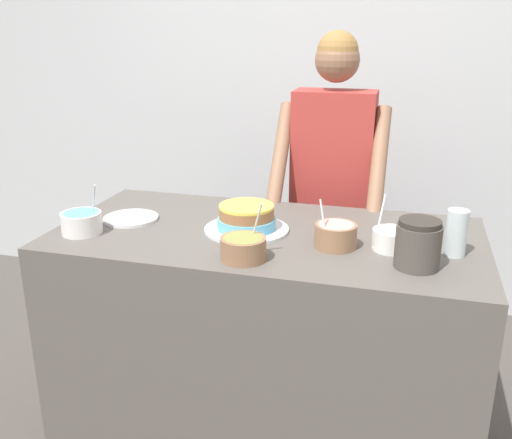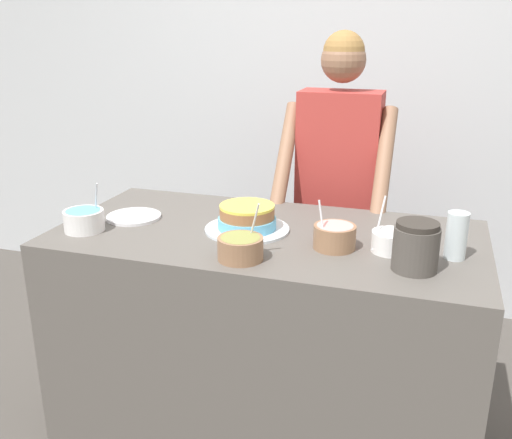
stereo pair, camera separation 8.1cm
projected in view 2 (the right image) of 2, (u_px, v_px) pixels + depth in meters
The scene contains 11 objects.
wall_back at pixel (339, 92), 3.35m from camera, with size 10.00×0.05×2.60m.
counter at pixel (266, 342), 2.29m from camera, with size 1.59×0.79×0.94m.
person_baker at pixel (338, 176), 2.66m from camera, with size 0.50×0.46×1.66m.
cake at pixel (247, 219), 2.15m from camera, with size 0.32×0.32×0.10m.
frosting_bowl_pink at pixel (335, 236), 1.97m from camera, with size 0.15×0.15×0.18m.
frosting_bowl_blue at pixel (84, 219), 2.15m from camera, with size 0.15×0.15×0.18m.
frosting_bowl_olive at pixel (241, 247), 1.88m from camera, with size 0.15×0.15×0.19m.
frosting_bowl_white at pixel (391, 240), 1.95m from camera, with size 0.13×0.13×0.18m.
drinking_glass at pixel (456, 236), 1.88m from camera, with size 0.07×0.07×0.16m.
ceramic_plate at pixel (134, 217), 2.30m from camera, with size 0.22×0.22×0.01m.
stoneware_jar at pixel (416, 247), 1.79m from camera, with size 0.14×0.14×0.16m.
Camera 2 is at (0.57, -1.53, 1.68)m, focal length 40.00 mm.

